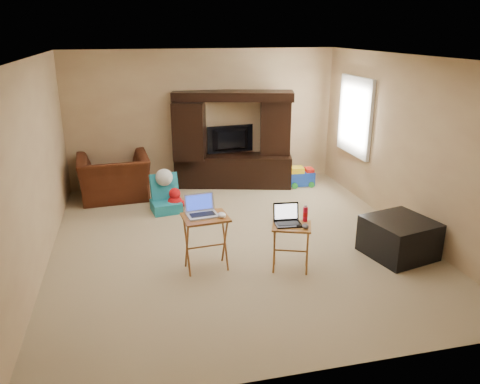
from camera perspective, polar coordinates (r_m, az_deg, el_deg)
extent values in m
plane|color=#C5AF88|center=(6.64, -0.40, -5.97)|extent=(5.50, 5.50, 0.00)
plane|color=silver|center=(6.01, -0.45, 16.12)|extent=(5.50, 5.50, 0.00)
plane|color=tan|center=(8.85, -4.44, 8.93)|extent=(5.00, 0.00, 5.00)
plane|color=tan|center=(3.73, 9.07, -6.09)|extent=(5.00, 0.00, 5.00)
plane|color=tan|center=(6.17, -23.70, 2.78)|extent=(0.00, 5.50, 5.50)
plane|color=tan|center=(7.17, 19.54, 5.43)|extent=(0.00, 5.50, 5.50)
plane|color=white|center=(8.45, 13.96, 8.97)|extent=(0.00, 1.20, 1.20)
cube|color=white|center=(8.44, 13.84, 8.97)|extent=(0.06, 1.14, 1.34)
cube|color=black|center=(8.72, -0.84, 6.40)|extent=(2.23, 1.08, 1.77)
imported|color=black|center=(8.86, -1.04, 6.37)|extent=(0.91, 0.21, 0.52)
imported|color=#4D2310|center=(8.43, -15.08, 1.72)|extent=(1.26, 1.12, 0.77)
cube|color=black|center=(6.49, 18.81, -5.28)|extent=(0.93, 0.93, 0.50)
cube|color=#AC6A29|center=(5.78, -4.16, -6.21)|extent=(0.57, 0.48, 0.70)
cube|color=#AB6F29|center=(5.79, 6.21, -6.77)|extent=(0.56, 0.51, 0.60)
cube|color=#B8B8BD|center=(5.62, -4.62, -1.77)|extent=(0.40, 0.34, 0.24)
cube|color=black|center=(5.62, 5.91, -2.88)|extent=(0.34, 0.29, 0.24)
ellipsoid|color=white|center=(5.59, -2.21, -2.82)|extent=(0.10, 0.15, 0.06)
ellipsoid|color=#424247|center=(5.60, 8.00, -4.14)|extent=(0.11, 0.14, 0.05)
cylinder|color=red|center=(5.77, 7.97, -2.69)|extent=(0.06, 0.06, 0.18)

